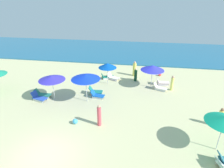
{
  "coord_description": "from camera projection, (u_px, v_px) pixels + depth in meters",
  "views": [
    {
      "loc": [
        5.1,
        -7.38,
        8.61
      ],
      "look_at": [
        2.76,
        7.68,
        1.34
      ],
      "focal_mm": 30.37,
      "sensor_mm": 36.0,
      "label": 1
    }
  ],
  "objects": [
    {
      "name": "lounge_chair_4_0",
      "position": [
        107.0,
        77.0,
        21.19
      ],
      "size": [
        1.52,
        1.01,
        0.62
      ],
      "rotation": [
        0.0,
        0.0,
        1.9
      ],
      "color": "silver",
      "rests_on": "ground_plane"
    },
    {
      "name": "lounge_chair_4_1",
      "position": [
        113.0,
        77.0,
        21.02
      ],
      "size": [
        1.51,
        1.14,
        0.68
      ],
      "rotation": [
        0.0,
        0.0,
        1.15
      ],
      "color": "silver",
      "rests_on": "ground_plane"
    },
    {
      "name": "umbrella_4",
      "position": [
        108.0,
        65.0,
        19.24
      ],
      "size": [
        1.88,
        1.88,
        2.27
      ],
      "color": "silver",
      "rests_on": "ground_plane"
    },
    {
      "name": "ground_plane",
      "position": [
        45.0,
        158.0,
        11.0
      ],
      "size": [
        60.0,
        60.0,
        0.0
      ],
      "primitive_type": "plane",
      "color": "beige"
    },
    {
      "name": "umbrella_5",
      "position": [
        52.0,
        78.0,
        16.08
      ],
      "size": [
        2.26,
        2.26,
        2.33
      ],
      "color": "silver",
      "rests_on": "ground_plane"
    },
    {
      "name": "beachgoer_1",
      "position": [
        172.0,
        83.0,
        18.45
      ],
      "size": [
        0.36,
        0.36,
        1.52
      ],
      "rotation": [
        0.0,
        0.0,
        4.9
      ],
      "color": "#E3E86D",
      "rests_on": "ground_plane"
    },
    {
      "name": "lounge_chair_3_0",
      "position": [
        160.0,
        88.0,
        18.69
      ],
      "size": [
        1.44,
        0.99,
        0.67
      ],
      "rotation": [
        0.0,
        0.0,
        1.21
      ],
      "color": "silver",
      "rests_on": "ground_plane"
    },
    {
      "name": "umbrella_3",
      "position": [
        153.0,
        68.0,
        18.46
      ],
      "size": [
        2.3,
        2.3,
        2.34
      ],
      "color": "silver",
      "rests_on": "ground_plane"
    },
    {
      "name": "beachgoer_4",
      "position": [
        99.0,
        116.0,
        13.41
      ],
      "size": [
        0.41,
        0.41,
        1.69
      ],
      "rotation": [
        0.0,
        0.0,
        5.39
      ],
      "color": "#D14C59",
      "rests_on": "ground_plane"
    },
    {
      "name": "umbrella_1",
      "position": [
        86.0,
        77.0,
        15.79
      ],
      "size": [
        2.45,
        2.45,
        2.56
      ],
      "color": "silver",
      "rests_on": "ground_plane"
    },
    {
      "name": "lounge_chair_5_1",
      "position": [
        39.0,
        98.0,
        16.87
      ],
      "size": [
        1.5,
        1.0,
        0.77
      ],
      "rotation": [
        0.0,
        0.0,
        1.3
      ],
      "color": "silver",
      "rests_on": "ground_plane"
    },
    {
      "name": "lounge_chair_1_1",
      "position": [
        95.0,
        91.0,
        17.86
      ],
      "size": [
        1.29,
        0.7,
        0.77
      ],
      "rotation": [
        0.0,
        0.0,
        1.62
      ],
      "color": "silver",
      "rests_on": "ground_plane"
    },
    {
      "name": "lounge_chair_5_0",
      "position": [
        42.0,
        94.0,
        17.34
      ],
      "size": [
        1.51,
        0.63,
        0.77
      ],
      "rotation": [
        0.0,
        0.0,
        1.53
      ],
      "color": "silver",
      "rests_on": "ground_plane"
    },
    {
      "name": "beachgoer_0",
      "position": [
        135.0,
        69.0,
        21.69
      ],
      "size": [
        0.55,
        0.55,
        1.74
      ],
      "rotation": [
        0.0,
        0.0,
        2.23
      ],
      "color": "#E7E15C",
      "rests_on": "ground_plane"
    },
    {
      "name": "beach_ball_0",
      "position": [
        160.0,
        74.0,
        21.93
      ],
      "size": [
        0.35,
        0.35,
        0.35
      ],
      "primitive_type": "sphere",
      "color": "#F33C3A",
      "rests_on": "ground_plane"
    },
    {
      "name": "beachgoer_2",
      "position": [
        136.0,
        75.0,
        20.42
      ],
      "size": [
        0.44,
        0.44,
        1.49
      ],
      "rotation": [
        0.0,
        0.0,
        0.62
      ],
      "color": "#123A22",
      "rests_on": "ground_plane"
    },
    {
      "name": "lounge_chair_3_1",
      "position": [
        162.0,
        82.0,
        19.7
      ],
      "size": [
        1.33,
        0.67,
        0.74
      ],
      "rotation": [
        0.0,
        0.0,
        1.61
      ],
      "color": "silver",
      "rests_on": "ground_plane"
    },
    {
      "name": "beachgoer_3",
      "position": [
        220.0,
        118.0,
        13.34
      ],
      "size": [
        0.32,
        0.32,
        1.51
      ],
      "rotation": [
        0.0,
        0.0,
        3.16
      ],
      "color": "#F2DC61",
      "rests_on": "ground_plane"
    },
    {
      "name": "beach_ball_2",
      "position": [
        75.0,
        121.0,
        13.83
      ],
      "size": [
        0.39,
        0.39,
        0.39
      ],
      "primitive_type": "sphere",
      "color": "#3FA4DC",
      "rests_on": "ground_plane"
    },
    {
      "name": "lounge_chair_1_0",
      "position": [
        97.0,
        95.0,
        17.27
      ],
      "size": [
        1.29,
        0.76,
        0.68
      ],
      "rotation": [
        0.0,
        0.0,
        1.42
      ],
      "color": "silver",
      "rests_on": "ground_plane"
    },
    {
      "name": "ocean",
      "position": [
        110.0,
        50.0,
        31.71
      ],
      "size": [
        60.0,
        13.5,
        0.12
      ],
      "primitive_type": "cube",
      "color": "#216388",
      "rests_on": "ground_plane"
    }
  ]
}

